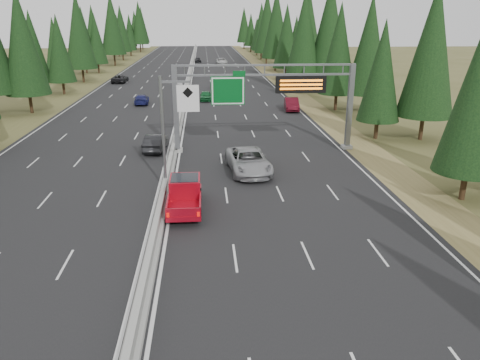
{
  "coord_description": "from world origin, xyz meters",
  "views": [
    {
      "loc": [
        2.85,
        -6.77,
        11.67
      ],
      "look_at": [
        4.93,
        20.0,
        2.38
      ],
      "focal_mm": 35.0,
      "sensor_mm": 36.0,
      "label": 1
    }
  ],
  "objects": [
    {
      "name": "tree_row_right",
      "position": [
        22.0,
        68.72,
        9.09
      ],
      "size": [
        11.25,
        241.4,
        18.51
      ],
      "color": "black",
      "rests_on": "ground"
    },
    {
      "name": "car_ahead_dkred",
      "position": [
        14.5,
        54.49,
        0.9
      ],
      "size": [
        2.23,
        5.13,
        1.64
      ],
      "primitive_type": "imported",
      "rotation": [
        0.0,
        0.0,
        -0.1
      ],
      "color": "#510B17",
      "rests_on": "road"
    },
    {
      "name": "car_onc_white",
      "position": [
        -1.5,
        77.19,
        0.75
      ],
      "size": [
        1.75,
        4.0,
        1.34
      ],
      "primitive_type": "imported",
      "rotation": [
        0.0,
        0.0,
        3.18
      ],
      "color": "white",
      "rests_on": "road"
    },
    {
      "name": "car_onc_far",
      "position": [
        -12.97,
        85.21,
        0.83
      ],
      "size": [
        2.74,
        5.53,
        1.51
      ],
      "primitive_type": "imported",
      "rotation": [
        0.0,
        0.0,
        3.1
      ],
      "color": "black",
      "rests_on": "road"
    },
    {
      "name": "car_ahead_far",
      "position": [
        1.5,
        127.96,
        0.77
      ],
      "size": [
        1.98,
        4.16,
        1.37
      ],
      "primitive_type": "imported",
      "rotation": [
        0.0,
        0.0,
        0.09
      ],
      "color": "black",
      "rests_on": "road"
    },
    {
      "name": "car_ahead_green",
      "position": [
        3.16,
        63.2,
        0.79
      ],
      "size": [
        1.75,
        4.18,
        1.41
      ],
      "primitive_type": "imported",
      "rotation": [
        0.0,
        0.0,
        -0.02
      ],
      "color": "#155E2B",
      "rests_on": "road"
    },
    {
      "name": "car_ahead_white",
      "position": [
        7.89,
        121.18,
        0.89
      ],
      "size": [
        2.98,
        5.98,
        1.63
      ],
      "primitive_type": "imported",
      "rotation": [
        0.0,
        0.0,
        0.05
      ],
      "color": "silver",
      "rests_on": "road"
    },
    {
      "name": "car_onc_near",
      "position": [
        -1.69,
        35.6,
        0.86
      ],
      "size": [
        2.02,
        4.83,
        1.55
      ],
      "primitive_type": "imported",
      "rotation": [
        0.0,
        0.0,
        3.06
      ],
      "color": "black",
      "rests_on": "road"
    },
    {
      "name": "sign_gantry",
      "position": [
        8.92,
        34.88,
        5.27
      ],
      "size": [
        16.75,
        0.98,
        7.8
      ],
      "color": "slate",
      "rests_on": "road"
    },
    {
      "name": "hov_sign_pole",
      "position": [
        0.58,
        24.97,
        4.72
      ],
      "size": [
        2.8,
        0.5,
        8.0
      ],
      "color": "slate",
      "rests_on": "road"
    },
    {
      "name": "car_onc_blue",
      "position": [
        -5.98,
        60.82,
        0.76
      ],
      "size": [
        2.2,
        4.81,
        1.36
      ],
      "primitive_type": "imported",
      "rotation": [
        0.0,
        0.0,
        3.2
      ],
      "color": "navy",
      "rests_on": "road"
    },
    {
      "name": "red_pickup",
      "position": [
        1.5,
        21.57,
        1.12
      ],
      "size": [
        2.06,
        5.77,
        1.88
      ],
      "color": "black",
      "rests_on": "road"
    },
    {
      "name": "shoulder_right",
      "position": [
        17.8,
        80.0,
        0.03
      ],
      "size": [
        3.6,
        260.0,
        0.06
      ],
      "primitive_type": "cube",
      "color": "olive",
      "rests_on": "ground"
    },
    {
      "name": "car_ahead_dkgrey",
      "position": [
        5.43,
        74.93,
        0.83
      ],
      "size": [
        2.28,
        5.24,
        1.5
      ],
      "primitive_type": "imported",
      "rotation": [
        0.0,
        0.0,
        0.03
      ],
      "color": "black",
      "rests_on": "road"
    },
    {
      "name": "shoulder_left",
      "position": [
        -17.8,
        80.0,
        0.03
      ],
      "size": [
        3.6,
        260.0,
        0.06
      ],
      "primitive_type": "cube",
      "color": "#4E4D24",
      "rests_on": "ground"
    },
    {
      "name": "road",
      "position": [
        0.0,
        80.0,
        0.04
      ],
      "size": [
        32.0,
        260.0,
        0.08
      ],
      "primitive_type": "cube",
      "color": "black",
      "rests_on": "ground"
    },
    {
      "name": "silver_minivan",
      "position": [
        6.27,
        28.53,
        0.99
      ],
      "size": [
        3.61,
        6.81,
        1.82
      ],
      "primitive_type": "imported",
      "rotation": [
        0.0,
        0.0,
        0.09
      ],
      "color": "#9A9B9E",
      "rests_on": "road"
    },
    {
      "name": "median_barrier",
      "position": [
        0.0,
        80.0,
        0.41
      ],
      "size": [
        0.7,
        260.0,
        0.85
      ],
      "color": "gray",
      "rests_on": "road"
    },
    {
      "name": "tree_row_left",
      "position": [
        -21.73,
        73.41,
        8.9
      ],
      "size": [
        11.72,
        241.25,
        18.04
      ],
      "color": "black",
      "rests_on": "ground"
    }
  ]
}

